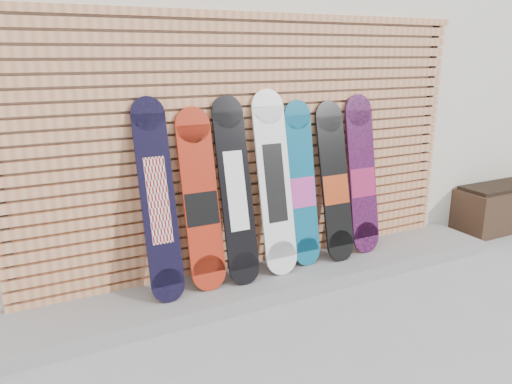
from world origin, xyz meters
TOP-DOWN VIEW (x-y plane):
  - ground at (0.00, 0.00)m, footprint 80.00×80.00m
  - building at (0.50, 3.50)m, footprint 12.00×5.00m
  - concrete_step at (-0.15, 0.68)m, footprint 4.60×0.70m
  - slat_wall at (-0.15, 0.97)m, footprint 4.26×0.08m
  - planter_box at (2.94, 0.78)m, footprint 1.16×0.48m
  - snowboard_0 at (-1.11, 0.75)m, footprint 0.26×0.39m
  - snowboard_1 at (-0.76, 0.77)m, footprint 0.29×0.35m
  - snowboard_2 at (-0.45, 0.75)m, footprint 0.27×0.39m
  - snowboard_3 at (-0.08, 0.77)m, footprint 0.30×0.36m
  - snowboard_4 at (0.22, 0.80)m, footprint 0.26×0.29m
  - snowboard_5 at (0.55, 0.77)m, footprint 0.29×0.35m
  - snowboard_6 at (0.89, 0.79)m, footprint 0.30×0.30m

SIDE VIEW (x-z plane):
  - ground at x=0.00m, z-range 0.00..0.00m
  - concrete_step at x=-0.15m, z-range 0.00..0.12m
  - planter_box at x=2.94m, z-range 0.00..0.52m
  - snowboard_5 at x=0.55m, z-range 0.11..1.55m
  - snowboard_1 at x=-0.76m, z-range 0.11..1.56m
  - snowboard_4 at x=0.22m, z-range 0.11..1.57m
  - snowboard_6 at x=0.89m, z-range 0.11..1.59m
  - snowboard_2 at x=-0.45m, z-range 0.12..1.65m
  - snowboard_0 at x=-1.11m, z-range 0.12..1.66m
  - snowboard_3 at x=-0.08m, z-range 0.12..1.68m
  - slat_wall at x=-0.15m, z-range 0.06..2.35m
  - building at x=0.50m, z-range 0.00..3.60m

